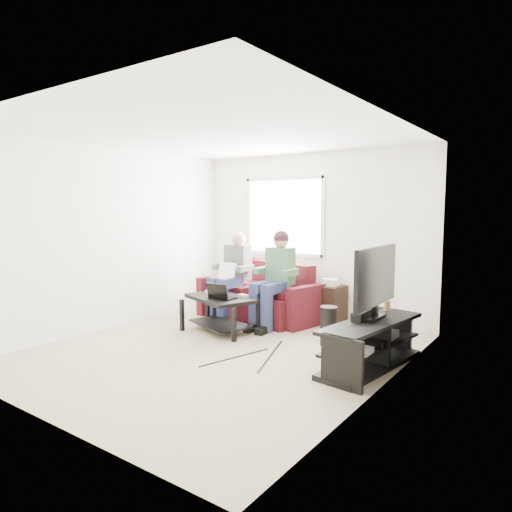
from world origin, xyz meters
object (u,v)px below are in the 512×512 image
(subwoofer, at_px, (329,326))
(coffee_table, at_px, (220,306))
(tv_stand, at_px, (371,347))
(tv, at_px, (376,278))
(sofa, at_px, (265,298))
(end_table, at_px, (330,304))

(subwoofer, bearing_deg, coffee_table, -168.92)
(tv_stand, xyz_separation_m, tv, (-0.00, 0.10, 0.74))
(sofa, xyz_separation_m, end_table, (1.00, 0.28, -0.02))
(sofa, xyz_separation_m, coffee_table, (-0.06, -1.03, 0.05))
(coffee_table, xyz_separation_m, tv, (2.28, -0.06, 0.60))
(tv_stand, height_order, subwoofer, tv_stand)
(sofa, relative_size, subwoofer, 4.09)
(coffee_table, relative_size, subwoofer, 2.30)
(end_table, bearing_deg, sofa, -164.21)
(tv, relative_size, end_table, 1.62)
(tv, bearing_deg, subwoofer, 153.80)
(tv_stand, distance_m, subwoofer, 0.87)
(sofa, xyz_separation_m, tv, (2.22, -1.09, 0.65))
(subwoofer, xyz_separation_m, end_table, (-0.48, 1.01, 0.06))
(sofa, distance_m, tv, 2.55)
(coffee_table, distance_m, tv, 2.35)
(coffee_table, height_order, end_table, end_table)
(tv_stand, bearing_deg, subwoofer, 147.93)
(coffee_table, relative_size, end_table, 1.68)
(tv, bearing_deg, end_table, 131.50)
(tv_stand, distance_m, tv, 0.75)
(subwoofer, distance_m, end_table, 1.12)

